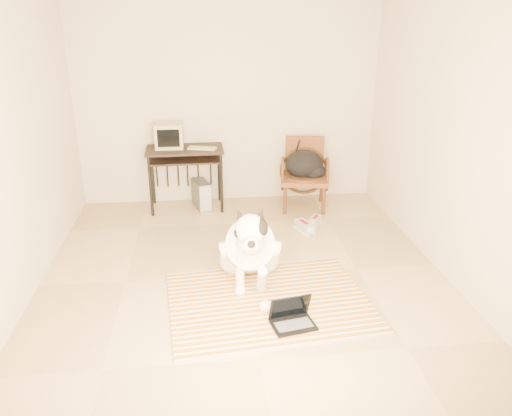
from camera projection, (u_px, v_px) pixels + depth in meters
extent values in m
plane|color=tan|center=(244.00, 275.00, 5.03)|extent=(4.50, 4.50, 0.00)
plane|color=beige|center=(228.00, 103.00, 6.62)|extent=(4.50, 0.00, 4.50)
plane|color=beige|center=(282.00, 256.00, 2.46)|extent=(4.50, 0.00, 4.50)
plane|color=beige|center=(14.00, 151.00, 4.33)|extent=(0.00, 4.50, 4.50)
plane|color=beige|center=(452.00, 139.00, 4.74)|extent=(0.00, 4.50, 4.50)
cube|color=#C2680A|center=(284.00, 337.00, 4.05)|extent=(1.81, 0.44, 0.02)
cube|color=#466B34|center=(276.00, 318.00, 4.30)|extent=(1.81, 0.44, 0.02)
cube|color=#69498F|center=(269.00, 301.00, 4.55)|extent=(1.81, 0.44, 0.02)
cube|color=gold|center=(262.00, 286.00, 4.80)|extent=(1.81, 0.44, 0.02)
cube|color=beige|center=(256.00, 273.00, 5.05)|extent=(1.81, 0.44, 0.02)
sphere|color=white|center=(235.00, 259.00, 5.01)|extent=(0.31, 0.31, 0.31)
sphere|color=white|center=(264.00, 259.00, 5.02)|extent=(0.31, 0.31, 0.31)
ellipsoid|color=white|center=(249.00, 257.00, 4.99)|extent=(0.38, 0.34, 0.31)
ellipsoid|color=white|center=(250.00, 247.00, 4.75)|extent=(0.43, 0.73, 0.66)
cylinder|color=silver|center=(250.00, 246.00, 4.76)|extent=(0.49, 0.63, 0.61)
sphere|color=white|center=(250.00, 241.00, 4.51)|extent=(0.26, 0.26, 0.26)
sphere|color=white|center=(251.00, 230.00, 4.36)|extent=(0.28, 0.28, 0.28)
ellipsoid|color=black|center=(256.00, 228.00, 4.36)|extent=(0.22, 0.25, 0.21)
cylinder|color=white|center=(251.00, 240.00, 4.26)|extent=(0.13, 0.16, 0.12)
sphere|color=black|center=(251.00, 244.00, 4.19)|extent=(0.07, 0.07, 0.07)
cone|color=black|center=(240.00, 216.00, 4.37)|extent=(0.14, 0.15, 0.18)
cone|color=black|center=(261.00, 215.00, 4.38)|extent=(0.14, 0.15, 0.18)
torus|color=silver|center=(250.00, 237.00, 4.48)|extent=(0.26, 0.15, 0.23)
cylinder|color=white|center=(240.00, 272.00, 4.61)|extent=(0.09, 0.13, 0.42)
cylinder|color=white|center=(262.00, 281.00, 4.51)|extent=(0.11, 0.38, 0.43)
sphere|color=white|center=(240.00, 290.00, 4.65)|extent=(0.11, 0.11, 0.11)
sphere|color=white|center=(266.00, 307.00, 4.38)|extent=(0.11, 0.11, 0.11)
cone|color=black|center=(247.00, 256.00, 5.29)|extent=(0.18, 0.43, 0.11)
cube|color=black|center=(293.00, 325.00, 4.17)|extent=(0.40, 0.32, 0.02)
cube|color=#49494B|center=(294.00, 325.00, 4.16)|extent=(0.33, 0.20, 0.00)
cube|color=black|center=(290.00, 307.00, 4.21)|extent=(0.37, 0.15, 0.23)
cube|color=black|center=(290.00, 307.00, 4.20)|extent=(0.32, 0.13, 0.21)
cube|color=black|center=(185.00, 149.00, 6.47)|extent=(1.00, 0.57, 0.03)
cube|color=black|center=(185.00, 160.00, 6.47)|extent=(0.89, 0.46, 0.02)
cylinder|color=black|center=(151.00, 187.00, 6.35)|extent=(0.04, 0.04, 0.79)
cylinder|color=black|center=(153.00, 176.00, 6.78)|extent=(0.04, 0.04, 0.79)
cylinder|color=black|center=(221.00, 184.00, 6.47)|extent=(0.04, 0.04, 0.79)
cylinder|color=black|center=(219.00, 173.00, 6.89)|extent=(0.04, 0.04, 0.79)
cube|color=tan|center=(169.00, 135.00, 6.46)|extent=(0.36, 0.34, 0.32)
cube|color=black|center=(168.00, 138.00, 6.30)|extent=(0.28, 0.02, 0.22)
cube|color=tan|center=(202.00, 148.00, 6.42)|extent=(0.38, 0.23, 0.02)
cube|color=#49494B|center=(201.00, 194.00, 6.72)|extent=(0.27, 0.42, 0.37)
cube|color=#BCBBC0|center=(206.00, 199.00, 6.55)|extent=(0.15, 0.06, 0.35)
cube|color=brown|center=(304.00, 179.00, 6.63)|extent=(0.70, 0.68, 0.06)
cylinder|color=#371E0F|center=(304.00, 176.00, 6.61)|extent=(0.56, 0.56, 0.04)
cube|color=brown|center=(305.00, 153.00, 6.78)|extent=(0.52, 0.13, 0.46)
cylinder|color=#371E0F|center=(285.00, 200.00, 6.49)|extent=(0.05, 0.05, 0.38)
cylinder|color=#371E0F|center=(285.00, 188.00, 6.96)|extent=(0.05, 0.05, 0.38)
cylinder|color=#371E0F|center=(324.00, 201.00, 6.46)|extent=(0.05, 0.05, 0.38)
cylinder|color=#371E0F|center=(321.00, 188.00, 6.93)|extent=(0.05, 0.05, 0.38)
ellipsoid|color=black|center=(304.00, 164.00, 6.55)|extent=(0.50, 0.42, 0.37)
ellipsoid|color=black|center=(314.00, 171.00, 6.53)|extent=(0.31, 0.26, 0.21)
cube|color=silver|center=(304.00, 230.00, 6.04)|extent=(0.23, 0.35, 0.03)
cube|color=gray|center=(305.00, 226.00, 6.02)|extent=(0.22, 0.33, 0.10)
cube|color=maroon|center=(305.00, 223.00, 6.01)|extent=(0.10, 0.17, 0.02)
cube|color=silver|center=(315.00, 224.00, 6.21)|extent=(0.23, 0.29, 0.03)
cube|color=gray|center=(315.00, 221.00, 6.20)|extent=(0.23, 0.28, 0.09)
cube|color=maroon|center=(315.00, 218.00, 6.19)|extent=(0.11, 0.14, 0.02)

